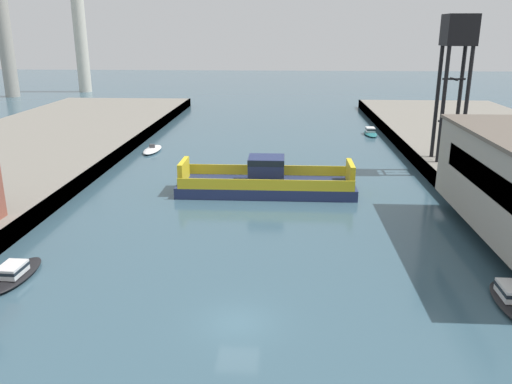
% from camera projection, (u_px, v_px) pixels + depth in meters
% --- Properties ---
extents(ground_plane, '(400.00, 400.00, 0.00)m').
position_uv_depth(ground_plane, '(238.00, 323.00, 29.94)').
color(ground_plane, '#385666').
extents(chain_ferry, '(18.28, 5.92, 3.81)m').
position_uv_depth(chain_ferry, '(266.00, 182.00, 53.80)').
color(chain_ferry, navy).
rests_on(chain_ferry, ground).
extents(moored_boat_near_left, '(2.21, 5.78, 1.18)m').
position_uv_depth(moored_boat_near_left, '(15.00, 273.00, 35.13)').
color(moored_boat_near_left, black).
rests_on(moored_boat_near_left, ground).
extents(moored_boat_near_right, '(1.98, 5.73, 1.14)m').
position_uv_depth(moored_boat_near_right, '(370.00, 132.00, 84.11)').
color(moored_boat_near_right, '#237075').
rests_on(moored_boat_near_right, ground).
extents(moored_boat_mid_left, '(2.25, 5.90, 1.06)m').
position_uv_depth(moored_boat_mid_left, '(152.00, 150.00, 72.33)').
color(moored_boat_mid_left, white).
rests_on(moored_boat_mid_left, ground).
extents(crane_tower, '(3.31, 3.31, 16.29)m').
position_uv_depth(crane_tower, '(458.00, 47.00, 57.43)').
color(crane_tower, black).
rests_on(crane_tower, quay_right).
extents(smokestack_distant_a, '(3.63, 3.63, 31.65)m').
position_uv_depth(smokestack_distant_a, '(80.00, 28.00, 138.73)').
color(smokestack_distant_a, beige).
rests_on(smokestack_distant_a, ground).
extents(smokestack_distant_b, '(3.77, 3.77, 28.56)m').
position_uv_depth(smokestack_distant_b, '(5.00, 35.00, 128.36)').
color(smokestack_distant_b, '#9E998E').
rests_on(smokestack_distant_b, ground).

